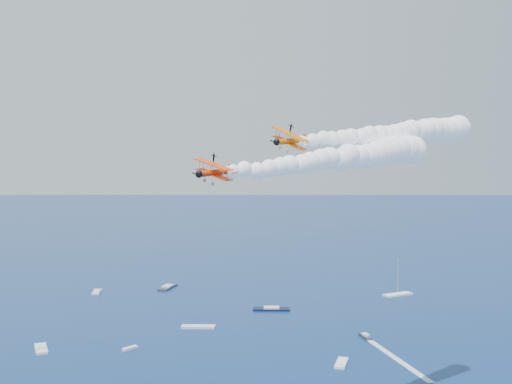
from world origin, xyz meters
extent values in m
cube|color=#2C303B|center=(53.59, 99.58, 0.35)|extent=(2.23, 6.73, 0.70)
cube|color=silver|center=(-46.26, 109.12, 0.35)|extent=(5.13, 10.99, 0.70)
cube|color=white|center=(36.88, 76.87, 0.35)|extent=(6.76, 9.17, 0.70)
cube|color=black|center=(33.14, 141.44, 0.35)|extent=(14.52, 7.66, 0.70)
cube|color=silver|center=(-32.36, 187.65, 0.35)|extent=(4.10, 10.05, 0.70)
cube|color=silver|center=(2.88, 122.98, 0.35)|extent=(11.93, 6.48, 0.70)
cube|color=white|center=(91.25, 154.59, 0.35)|extent=(13.82, 7.63, 0.70)
cube|color=white|center=(-20.26, 103.76, 0.35)|extent=(4.84, 4.13, 0.70)
cube|color=#2D333C|center=(-1.94, 190.67, 0.35)|extent=(9.94, 13.99, 0.70)
cube|color=white|center=(53.88, 77.23, 0.03)|extent=(2.49, 38.02, 0.04)
camera|label=1|loc=(-23.86, -83.17, 56.93)|focal=43.46mm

